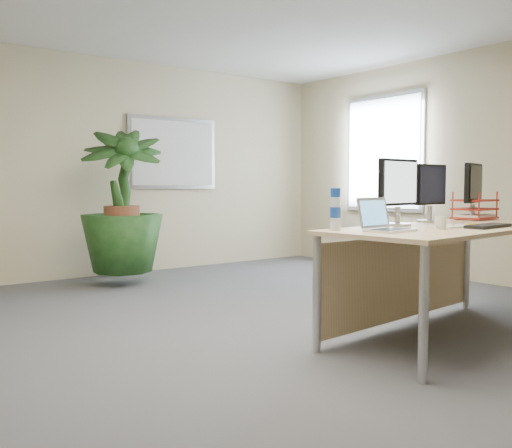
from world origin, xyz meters
TOP-DOWN VIEW (x-y plane):
  - floor at (0.00, 0.00)m, footprint 8.00×8.00m
  - back_wall at (0.00, 4.00)m, footprint 7.00×0.04m
  - whiteboard at (1.20, 3.97)m, footprint 1.30×0.04m
  - window at (3.47, 2.30)m, footprint 0.04×1.30m
  - desk at (1.15, -0.20)m, footprint 2.23×1.10m
  - floor_plant at (0.13, 3.21)m, footprint 1.11×1.11m
  - monitor_left at (0.88, -0.05)m, footprint 0.45×0.20m
  - monitor_right at (1.40, 0.05)m, footprint 0.42×0.19m
  - monitor_dark at (1.97, 0.02)m, footprint 0.43×0.20m
  - laptop at (0.42, -0.30)m, footprint 0.33×0.30m
  - keyboard at (1.25, -0.56)m, footprint 0.45×0.19m
  - coffee_mug at (0.87, -0.43)m, footprint 0.11×0.08m
  - spiral_notebook at (1.11, -0.35)m, footprint 0.29×0.23m
  - orange_pen at (1.13, -0.35)m, footprint 0.11×0.08m
  - yellow_highlighter at (1.35, -0.36)m, footprint 0.12×0.02m
  - water_bottle at (0.21, -0.07)m, footprint 0.07×0.07m
  - letter_tray at (2.02, 0.04)m, footprint 0.38×0.31m

SIDE VIEW (x-z plane):
  - floor at x=0.00m, z-range 0.00..0.00m
  - desk at x=1.15m, z-range 0.24..1.06m
  - floor_plant at x=0.13m, z-range 0.00..1.50m
  - spiral_notebook at x=1.11m, z-range 0.83..0.84m
  - yellow_highlighter at x=1.35m, z-range 0.83..0.84m
  - keyboard at x=1.25m, z-range 0.83..0.85m
  - orange_pen at x=1.13m, z-range 0.84..0.85m
  - coffee_mug at x=0.87m, z-range 0.83..0.91m
  - laptop at x=0.42m, z-range 0.78..1.00m
  - letter_tray at x=2.02m, z-range 0.82..0.99m
  - water_bottle at x=0.21m, z-range 0.82..1.11m
  - monitor_right at x=1.40m, z-range 0.86..1.33m
  - monitor_dark at x=1.97m, z-range 0.86..1.35m
  - monitor_left at x=0.88m, z-range 0.86..1.36m
  - back_wall at x=0.00m, z-range 0.00..2.70m
  - whiteboard at x=1.20m, z-range 1.07..2.02m
  - window at x=3.47m, z-range 0.77..2.33m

